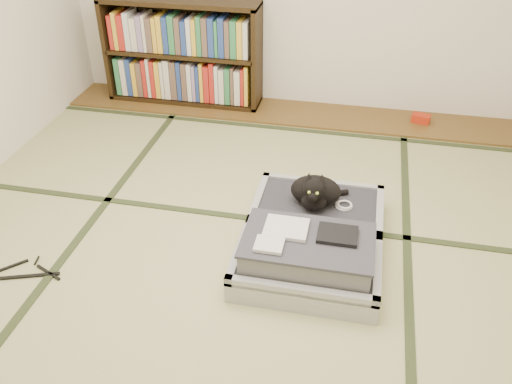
# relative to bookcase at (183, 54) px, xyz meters

# --- Properties ---
(floor) EXTENTS (4.50, 4.50, 0.00)m
(floor) POSITION_rel_bookcase_xyz_m (0.98, -2.07, -0.45)
(floor) COLOR tan
(floor) RESTS_ON ground
(wood_strip) EXTENTS (4.00, 0.50, 0.02)m
(wood_strip) POSITION_rel_bookcase_xyz_m (0.98, -0.07, -0.44)
(wood_strip) COLOR brown
(wood_strip) RESTS_ON ground
(red_item) EXTENTS (0.17, 0.12, 0.07)m
(red_item) POSITION_rel_bookcase_xyz_m (2.12, -0.04, -0.40)
(red_item) COLOR #B1240E
(red_item) RESTS_ON wood_strip
(room_shell) EXTENTS (4.50, 4.50, 4.50)m
(room_shell) POSITION_rel_bookcase_xyz_m (0.98, -2.07, 1.01)
(room_shell) COLOR white
(room_shell) RESTS_ON ground
(tatami_borders) EXTENTS (4.00, 4.50, 0.01)m
(tatami_borders) POSITION_rel_bookcase_xyz_m (0.98, -1.58, -0.45)
(tatami_borders) COLOR #2D381E
(tatami_borders) RESTS_ON ground
(bookcase) EXTENTS (1.39, 0.32, 0.92)m
(bookcase) POSITION_rel_bookcase_xyz_m (0.00, 0.00, 0.00)
(bookcase) COLOR black
(bookcase) RESTS_ON wood_strip
(suitcase) EXTENTS (0.81, 1.08, 0.32)m
(suitcase) POSITION_rel_bookcase_xyz_m (1.41, -1.95, -0.34)
(suitcase) COLOR #AEAEB2
(suitcase) RESTS_ON floor
(cat) EXTENTS (0.36, 0.36, 0.29)m
(cat) POSITION_rel_bookcase_xyz_m (1.39, -1.66, -0.19)
(cat) COLOR black
(cat) RESTS_ON suitcase
(cable_coil) EXTENTS (0.11, 0.11, 0.03)m
(cable_coil) POSITION_rel_bookcase_xyz_m (1.57, -1.63, -0.28)
(cable_coil) COLOR white
(cable_coil) RESTS_ON suitcase
(hanger) EXTENTS (0.41, 0.25, 0.01)m
(hanger) POSITION_rel_bookcase_xyz_m (-0.16, -2.45, -0.44)
(hanger) COLOR black
(hanger) RESTS_ON floor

